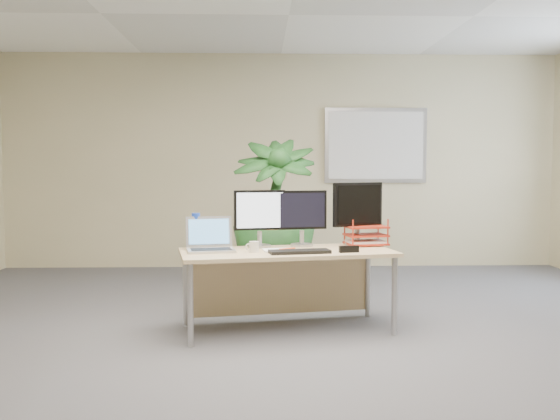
{
  "coord_description": "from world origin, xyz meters",
  "views": [
    {
      "loc": [
        -0.28,
        -3.93,
        1.28
      ],
      "look_at": [
        -0.14,
        0.35,
        0.98
      ],
      "focal_mm": 40.0,
      "sensor_mm": 36.0,
      "label": 1
    }
  ],
  "objects_px": {
    "monitor_left": "(260,215)",
    "laptop": "(210,243)",
    "floor_plant": "(273,223)",
    "monitor_right": "(302,214)",
    "desk": "(285,265)"
  },
  "relations": [
    {
      "from": "monitor_right",
      "to": "monitor_left",
      "type": "bearing_deg",
      "value": -170.09
    },
    {
      "from": "desk",
      "to": "laptop",
      "type": "bearing_deg",
      "value": -173.14
    },
    {
      "from": "monitor_left",
      "to": "laptop",
      "type": "height_order",
      "value": "monitor_left"
    },
    {
      "from": "desk",
      "to": "monitor_left",
      "type": "xyz_separation_m",
      "value": [
        -0.2,
        0.12,
        0.39
      ]
    },
    {
      "from": "monitor_left",
      "to": "laptop",
      "type": "distance_m",
      "value": 0.47
    },
    {
      "from": "floor_plant",
      "to": "monitor_left",
      "type": "bearing_deg",
      "value": -98.68
    },
    {
      "from": "laptop",
      "to": "floor_plant",
      "type": "bearing_deg",
      "value": 63.78
    },
    {
      "from": "desk",
      "to": "laptop",
      "type": "distance_m",
      "value": 0.62
    },
    {
      "from": "monitor_left",
      "to": "floor_plant",
      "type": "bearing_deg",
      "value": 81.32
    },
    {
      "from": "desk",
      "to": "floor_plant",
      "type": "bearing_deg",
      "value": 93.96
    },
    {
      "from": "desk",
      "to": "floor_plant",
      "type": "distance_m",
      "value": 1.01
    },
    {
      "from": "laptop",
      "to": "monitor_right",
      "type": "bearing_deg",
      "value": 18.8
    },
    {
      "from": "floor_plant",
      "to": "monitor_right",
      "type": "distance_m",
      "value": 0.84
    },
    {
      "from": "monitor_left",
      "to": "laptop",
      "type": "relative_size",
      "value": 1.13
    },
    {
      "from": "floor_plant",
      "to": "desk",
      "type": "bearing_deg",
      "value": -86.04
    }
  ]
}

